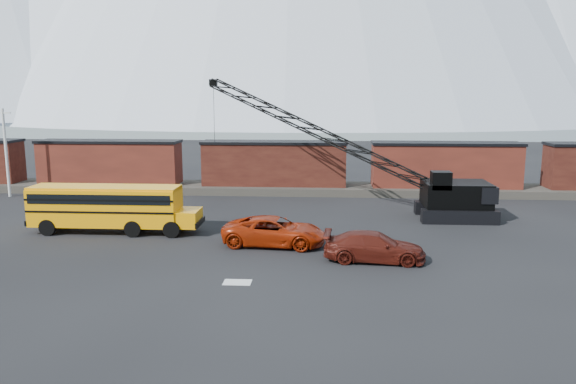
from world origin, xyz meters
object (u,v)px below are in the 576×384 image
maroon_suv (374,247)px  school_bus (111,207)px  red_pickup (275,231)px  crawler_crane (314,130)px

maroon_suv → school_bus: bearing=76.4°
red_pickup → maroon_suv: 6.60m
red_pickup → crawler_crane: crawler_crane is taller
crawler_crane → maroon_suv: bearing=-76.5°
school_bus → red_pickup: bearing=-12.5°
red_pickup → maroon_suv: size_ratio=1.13×
red_pickup → maroon_suv: (5.92, -2.93, -0.07)m
school_bus → crawler_crane: crawler_crane is taller
school_bus → maroon_suv: 18.15m
maroon_suv → crawler_crane: size_ratio=0.24×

